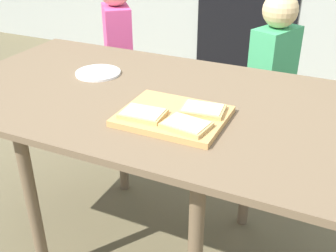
{
  "coord_description": "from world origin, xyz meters",
  "views": [
    {
      "loc": [
        0.65,
        -1.22,
        1.36
      ],
      "look_at": [
        0.08,
        0.0,
        0.64
      ],
      "focal_mm": 43.88,
      "sensor_mm": 36.0,
      "label": 1
    }
  ],
  "objects_px": {
    "child_right": "(271,80)",
    "plate_white_left": "(98,73)",
    "dining_table": "(148,113)",
    "pizza_slice_near_right": "(186,125)",
    "cutting_board": "(173,116)",
    "pizza_slice_far_right": "(203,109)",
    "pizza_slice_near_left": "(143,114)",
    "child_left": "(118,53)"
  },
  "relations": [
    {
      "from": "pizza_slice_near_left",
      "to": "child_right",
      "type": "bearing_deg",
      "value": 76.61
    },
    {
      "from": "pizza_slice_near_right",
      "to": "pizza_slice_far_right",
      "type": "xyz_separation_m",
      "value": [
        0.01,
        0.12,
        0.0
      ]
    },
    {
      "from": "plate_white_left",
      "to": "child_right",
      "type": "relative_size",
      "value": 0.18
    },
    {
      "from": "cutting_board",
      "to": "child_right",
      "type": "distance_m",
      "value": 0.92
    },
    {
      "from": "dining_table",
      "to": "child_right",
      "type": "bearing_deg",
      "value": 67.71
    },
    {
      "from": "pizza_slice_near_left",
      "to": "child_left",
      "type": "distance_m",
      "value": 1.17
    },
    {
      "from": "child_right",
      "to": "plate_white_left",
      "type": "bearing_deg",
      "value": -132.04
    },
    {
      "from": "dining_table",
      "to": "pizza_slice_near_left",
      "type": "xyz_separation_m",
      "value": [
        0.08,
        -0.19,
        0.1
      ]
    },
    {
      "from": "cutting_board",
      "to": "pizza_slice_near_left",
      "type": "relative_size",
      "value": 2.33
    },
    {
      "from": "cutting_board",
      "to": "pizza_slice_near_left",
      "type": "bearing_deg",
      "value": -145.26
    },
    {
      "from": "plate_white_left",
      "to": "child_right",
      "type": "height_order",
      "value": "child_right"
    },
    {
      "from": "plate_white_left",
      "to": "child_left",
      "type": "relative_size",
      "value": 0.18
    },
    {
      "from": "dining_table",
      "to": "pizza_slice_near_left",
      "type": "bearing_deg",
      "value": -66.65
    },
    {
      "from": "pizza_slice_near_left",
      "to": "child_right",
      "type": "relative_size",
      "value": 0.14
    },
    {
      "from": "pizza_slice_far_right",
      "to": "pizza_slice_near_left",
      "type": "bearing_deg",
      "value": -146.49
    },
    {
      "from": "pizza_slice_near_left",
      "to": "dining_table",
      "type": "bearing_deg",
      "value": 113.35
    },
    {
      "from": "child_right",
      "to": "pizza_slice_near_left",
      "type": "bearing_deg",
      "value": -103.39
    },
    {
      "from": "dining_table",
      "to": "plate_white_left",
      "type": "relative_size",
      "value": 8.35
    },
    {
      "from": "pizza_slice_near_right",
      "to": "child_right",
      "type": "relative_size",
      "value": 0.15
    },
    {
      "from": "child_right",
      "to": "pizza_slice_near_right",
      "type": "bearing_deg",
      "value": -94.25
    },
    {
      "from": "cutting_board",
      "to": "child_left",
      "type": "relative_size",
      "value": 0.32
    },
    {
      "from": "pizza_slice_near_left",
      "to": "child_right",
      "type": "xyz_separation_m",
      "value": [
        0.23,
        0.95,
        -0.19
      ]
    },
    {
      "from": "cutting_board",
      "to": "child_left",
      "type": "xyz_separation_m",
      "value": [
        -0.75,
        0.89,
        -0.15
      ]
    },
    {
      "from": "pizza_slice_near_left",
      "to": "pizza_slice_far_right",
      "type": "xyz_separation_m",
      "value": [
        0.16,
        0.11,
        0.0
      ]
    },
    {
      "from": "pizza_slice_near_right",
      "to": "pizza_slice_far_right",
      "type": "bearing_deg",
      "value": 86.01
    },
    {
      "from": "dining_table",
      "to": "pizza_slice_far_right",
      "type": "distance_m",
      "value": 0.28
    },
    {
      "from": "pizza_slice_near_left",
      "to": "pizza_slice_near_right",
      "type": "bearing_deg",
      "value": -4.38
    },
    {
      "from": "pizza_slice_near_left",
      "to": "plate_white_left",
      "type": "relative_size",
      "value": 0.78
    },
    {
      "from": "pizza_slice_far_right",
      "to": "dining_table",
      "type": "bearing_deg",
      "value": 160.8
    },
    {
      "from": "plate_white_left",
      "to": "pizza_slice_near_right",
      "type": "bearing_deg",
      "value": -30.49
    },
    {
      "from": "pizza_slice_near_right",
      "to": "plate_white_left",
      "type": "distance_m",
      "value": 0.6
    },
    {
      "from": "pizza_slice_near_right",
      "to": "dining_table",
      "type": "bearing_deg",
      "value": 139.2
    },
    {
      "from": "pizza_slice_near_right",
      "to": "plate_white_left",
      "type": "height_order",
      "value": "pizza_slice_near_right"
    },
    {
      "from": "pizza_slice_far_right",
      "to": "child_left",
      "type": "relative_size",
      "value": 0.14
    },
    {
      "from": "cutting_board",
      "to": "pizza_slice_far_right",
      "type": "distance_m",
      "value": 0.1
    },
    {
      "from": "cutting_board",
      "to": "pizza_slice_far_right",
      "type": "height_order",
      "value": "pizza_slice_far_right"
    },
    {
      "from": "dining_table",
      "to": "pizza_slice_near_right",
      "type": "bearing_deg",
      "value": -40.8
    },
    {
      "from": "dining_table",
      "to": "pizza_slice_near_right",
      "type": "distance_m",
      "value": 0.33
    },
    {
      "from": "dining_table",
      "to": "pizza_slice_near_right",
      "type": "relative_size",
      "value": 10.12
    },
    {
      "from": "pizza_slice_far_right",
      "to": "child_right",
      "type": "distance_m",
      "value": 0.87
    },
    {
      "from": "child_left",
      "to": "cutting_board",
      "type": "bearing_deg",
      "value": -49.89
    },
    {
      "from": "child_left",
      "to": "child_right",
      "type": "distance_m",
      "value": 0.89
    }
  ]
}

